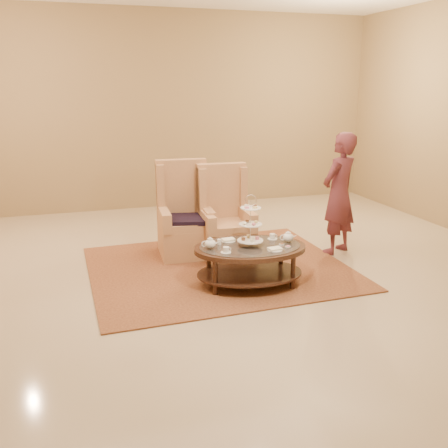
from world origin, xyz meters
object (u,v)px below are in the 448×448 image
object	(u,v)px
tea_table	(250,253)
armchair_left	(184,223)
person	(339,194)

from	to	relation	value
tea_table	armchair_left	size ratio (longest dim) A/B	1.09
armchair_left	person	size ratio (longest dim) A/B	0.77
armchair_left	person	bearing A→B (deg)	-12.09
tea_table	person	bearing A→B (deg)	32.72
armchair_left	person	world-z (taller)	person
tea_table	person	size ratio (longest dim) A/B	0.84
person	tea_table	bearing A→B (deg)	-1.72
tea_table	armchair_left	bearing A→B (deg)	116.16
person	armchair_left	bearing A→B (deg)	-43.44
armchair_left	tea_table	bearing A→B (deg)	-66.92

